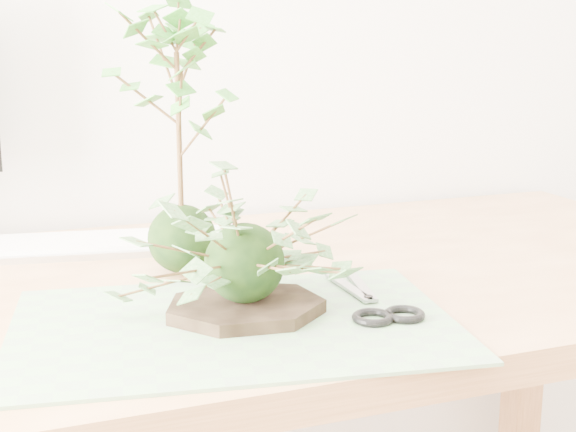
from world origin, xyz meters
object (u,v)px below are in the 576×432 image
Objects in this scene: desk at (210,343)px; maple_kokedama at (177,70)px; keyboard at (109,243)px; ivy_kokedama at (244,226)px.

maple_kokedama reaches higher than desk.
desk is at bearing -65.68° from maple_kokedama.
keyboard is (-0.08, 0.16, -0.26)m from maple_kokedama.
desk is 3.55× the size of keyboard.
maple_kokedama is at bearing -54.35° from keyboard.
maple_kokedama is (-0.02, 0.05, 0.36)m from desk.
desk is 0.25m from keyboard.
desk is at bearing -54.77° from keyboard.
desk is 0.36m from maple_kokedama.
keyboard is at bearing 106.08° from ivy_kokedama.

